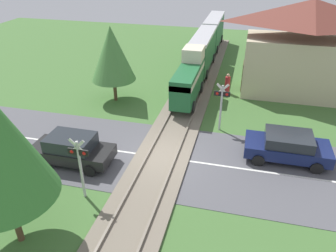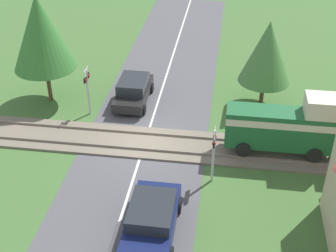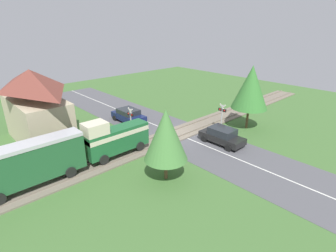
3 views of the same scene
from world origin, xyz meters
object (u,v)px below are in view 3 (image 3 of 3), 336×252
object	(u,v)px
train	(15,168)
pedestrian_by_station	(76,148)
car_far_side	(129,115)
crossing_signal_west_approach	(222,114)
station_building	(36,108)
crossing_signal_east_approach	(131,118)
car_near_crossing	(222,136)

from	to	relation	value
train	pedestrian_by_station	size ratio (longest dim) A/B	13.07
car_far_side	crossing_signal_west_approach	world-z (taller)	crossing_signal_west_approach
car_far_side	crossing_signal_west_approach	bearing A→B (deg)	-149.53
station_building	pedestrian_by_station	world-z (taller)	station_building
crossing_signal_east_approach	station_building	size ratio (longest dim) A/B	0.34
station_building	car_near_crossing	bearing A→B (deg)	-134.91
station_building	crossing_signal_east_approach	bearing A→B (deg)	-126.56
crossing_signal_east_approach	station_building	bearing A→B (deg)	53.44
train	crossing_signal_east_approach	world-z (taller)	train
car_far_side	station_building	xyz separation A→B (m)	(1.29, 8.80, 2.47)
crossing_signal_east_approach	pedestrian_by_station	size ratio (longest dim) A/B	1.93
pedestrian_by_station	crossing_signal_east_approach	bearing A→B (deg)	-89.50
crossing_signal_west_approach	station_building	world-z (taller)	station_building
crossing_signal_west_approach	crossing_signal_east_approach	size ratio (longest dim) A/B	1.00
car_near_crossing	car_far_side	xyz separation A→B (m)	(10.36, 2.88, -0.02)
car_near_crossing	crossing_signal_west_approach	bearing A→B (deg)	-52.13
crossing_signal_west_approach	station_building	xyz separation A→B (m)	(9.93, 13.89, 1.36)
crossing_signal_west_approach	crossing_signal_east_approach	bearing A→B (deg)	55.34
car_far_side	station_building	bearing A→B (deg)	81.65
car_far_side	station_building	distance (m)	9.24
pedestrian_by_station	car_near_crossing	bearing A→B (deg)	-122.29
car_near_crossing	pedestrian_by_station	size ratio (longest dim) A/B	2.69
train	car_far_side	world-z (taller)	train
car_near_crossing	car_far_side	distance (m)	10.75
train	pedestrian_by_station	world-z (taller)	train
train	crossing_signal_west_approach	size ratio (longest dim) A/B	6.77
crossing_signal_west_approach	station_building	distance (m)	17.13
station_building	pedestrian_by_station	xyz separation A→B (m)	(-4.94, -1.08, -2.55)
train	car_near_crossing	xyz separation A→B (m)	(-4.23, -15.54, -1.11)
car_near_crossing	crossing_signal_east_approach	size ratio (longest dim) A/B	1.39
crossing_signal_west_approach	car_far_side	bearing A→B (deg)	30.47
car_far_side	crossing_signal_east_approach	bearing A→B (deg)	148.55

